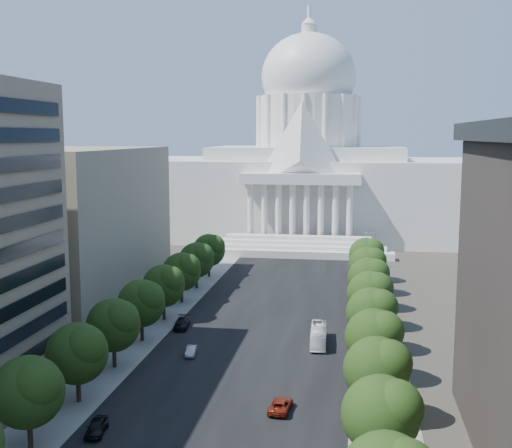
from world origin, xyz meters
The scene contains 31 objects.
road_asphalt centered at (0.00, 90.00, 0.00)m, with size 30.00×260.00×0.01m, color black.
sidewalk_left centered at (-19.00, 90.00, 0.00)m, with size 8.00×260.00×0.02m, color gray.
sidewalk_right centered at (19.00, 90.00, 0.00)m, with size 8.00×260.00×0.02m, color gray.
capitol centered at (0.00, 184.89, 20.01)m, with size 120.00×56.00×73.00m.
office_block_left_far centered at (-48.00, 100.00, 15.00)m, with size 38.00×52.00×30.00m, color gray.
tree_l_c centered at (-17.66, 35.81, 6.45)m, with size 7.79×7.60×9.97m.
tree_l_d centered at (-17.66, 47.81, 6.45)m, with size 7.79×7.60×9.97m.
tree_l_e centered at (-17.66, 59.81, 6.45)m, with size 7.79×7.60×9.97m.
tree_l_f centered at (-17.66, 71.81, 6.45)m, with size 7.79×7.60×9.97m.
tree_l_g centered at (-17.66, 83.81, 6.45)m, with size 7.79×7.60×9.97m.
tree_l_h centered at (-17.66, 95.81, 6.45)m, with size 7.79×7.60×9.97m.
tree_l_i centered at (-17.66, 107.81, 6.45)m, with size 7.79×7.60×9.97m.
tree_l_j centered at (-17.66, 119.81, 6.45)m, with size 7.79×7.60×9.97m.
tree_r_c centered at (18.34, 35.81, 6.45)m, with size 7.79×7.60×9.97m.
tree_r_d centered at (18.34, 47.81, 6.45)m, with size 7.79×7.60×9.97m.
tree_r_e centered at (18.34, 59.81, 6.45)m, with size 7.79×7.60×9.97m.
tree_r_f centered at (18.34, 71.81, 6.45)m, with size 7.79×7.60×9.97m.
tree_r_g centered at (18.34, 83.81, 6.45)m, with size 7.79×7.60×9.97m.
tree_r_h centered at (18.34, 95.81, 6.45)m, with size 7.79×7.60×9.97m.
tree_r_i centered at (18.34, 107.81, 6.45)m, with size 7.79×7.60×9.97m.
tree_r_j centered at (18.34, 119.81, 6.45)m, with size 7.79×7.60×9.97m.
streetlight_b centered at (19.90, 35.00, 5.82)m, with size 2.61×0.44×9.00m.
streetlight_c centered at (19.90, 60.00, 5.82)m, with size 2.61×0.44×9.00m.
streetlight_d centered at (19.90, 85.00, 5.82)m, with size 2.61×0.44×9.00m.
streetlight_e centered at (19.90, 110.00, 5.82)m, with size 2.61×0.44×9.00m.
streetlight_f centered at (19.90, 135.00, 5.82)m, with size 2.61×0.44×9.00m.
car_dark_a centered at (-12.39, 40.07, 0.80)m, with size 1.88×4.67×1.59m, color black.
car_silver centered at (-8.48, 66.49, 0.66)m, with size 1.40×4.01×1.32m, color #95989C.
car_red centered at (6.94, 48.98, 0.72)m, with size 2.39×5.18×1.44m, color maroon.
car_dark_b centered at (-13.50, 79.47, 0.82)m, with size 2.31×5.68×1.65m, color black.
city_bus centered at (10.01, 74.52, 1.41)m, with size 2.37×10.14×2.82m, color white.
Camera 1 is at (15.06, -23.17, 32.56)m, focal length 45.00 mm.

